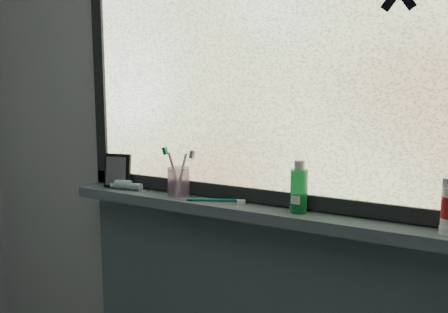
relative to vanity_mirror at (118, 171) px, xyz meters
The scene contains 10 objects.
wall_back 0.69m from the vanity_mirror, ahead, with size 3.00×0.01×2.50m, color #9EA3A8.
windowsill 0.67m from the vanity_mirror, ahead, with size 1.62×0.14×0.04m, color #47575E.
window_pane 0.80m from the vanity_mirror, ahead, with size 1.50×0.01×1.00m, color silver.
frame_bottom 0.67m from the vanity_mirror, ahead, with size 1.60×0.03×0.05m, color black.
frame_left 0.46m from the vanity_mirror, 159.07° to the left, with size 0.05×0.03×1.10m, color black.
vanity_mirror is the anchor object (origin of this frame).
toothpaste_tube 0.08m from the vanity_mirror, 11.25° to the right, with size 0.21×0.04×0.04m, color silver, non-canonical shape.
toothbrush_cup 0.30m from the vanity_mirror, ahead, with size 0.08×0.08×0.11m, color #B996C6.
toothbrush_lying 0.46m from the vanity_mirror, ahead, with size 0.24×0.02×0.02m, color #0B685E, non-canonical shape.
mouthwash_bottle 0.78m from the vanity_mirror, ahead, with size 0.06×0.06×0.15m, color green.
Camera 1 is at (0.69, -0.30, 1.46)m, focal length 40.00 mm.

